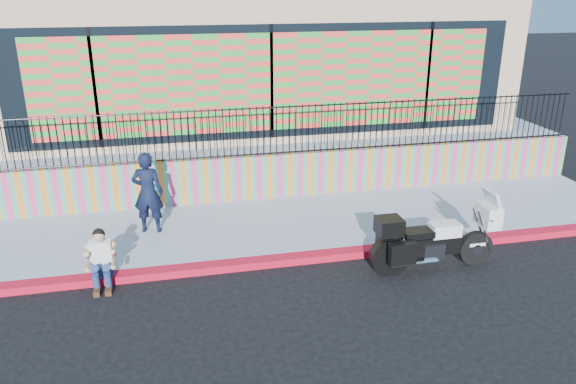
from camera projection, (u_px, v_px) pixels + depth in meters
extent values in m
plane|color=black|center=(313.00, 260.00, 11.16)|extent=(90.00, 90.00, 0.00)
cube|color=#B80D24|center=(313.00, 257.00, 11.14)|extent=(16.00, 0.30, 0.15)
cube|color=#949AB2|center=(294.00, 224.00, 12.64)|extent=(16.00, 3.00, 0.15)
cube|color=#DD3A6E|center=(279.00, 175.00, 13.89)|extent=(16.00, 0.20, 1.10)
cube|color=#949AB2|center=(248.00, 129.00, 18.57)|extent=(16.00, 10.00, 1.25)
cube|color=tan|center=(247.00, 48.00, 17.46)|extent=(14.00, 8.00, 4.00)
cube|color=black|center=(272.00, 82.00, 13.93)|extent=(12.60, 0.04, 2.80)
cube|color=#F24235|center=(272.00, 83.00, 13.90)|extent=(11.48, 0.02, 2.40)
cylinder|color=black|center=(475.00, 248.00, 10.91)|extent=(0.69, 0.15, 0.69)
cylinder|color=black|center=(390.00, 257.00, 10.55)|extent=(0.69, 0.15, 0.69)
cube|color=black|center=(434.00, 244.00, 10.67)|extent=(0.99, 0.29, 0.35)
cube|color=silver|center=(431.00, 249.00, 10.69)|extent=(0.42, 0.35, 0.31)
cube|color=silver|center=(444.00, 229.00, 10.60)|extent=(0.57, 0.33, 0.25)
cube|color=black|center=(417.00, 233.00, 10.50)|extent=(0.57, 0.35, 0.13)
cube|color=silver|center=(488.00, 215.00, 10.71)|extent=(0.31, 0.54, 0.44)
cube|color=silver|center=(492.00, 199.00, 10.60)|extent=(0.19, 0.48, 0.35)
cube|color=black|center=(389.00, 226.00, 10.31)|extent=(0.46, 0.44, 0.31)
cube|color=black|center=(402.00, 253.00, 10.20)|extent=(0.50, 0.19, 0.42)
cube|color=black|center=(389.00, 239.00, 10.77)|extent=(0.50, 0.19, 0.42)
cube|color=silver|center=(476.00, 243.00, 10.87)|extent=(0.33, 0.17, 0.06)
imported|color=black|center=(148.00, 193.00, 11.82)|extent=(0.72, 0.55, 1.77)
cube|color=navy|center=(104.00, 270.00, 10.30)|extent=(0.36, 0.28, 0.18)
cube|color=white|center=(101.00, 254.00, 10.14)|extent=(0.38, 0.27, 0.54)
sphere|color=tan|center=(99.00, 237.00, 9.98)|extent=(0.21, 0.21, 0.21)
cube|color=#472814|center=(97.00, 291.00, 9.95)|extent=(0.11, 0.26, 0.10)
cube|color=#472814|center=(109.00, 290.00, 9.99)|extent=(0.11, 0.26, 0.10)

